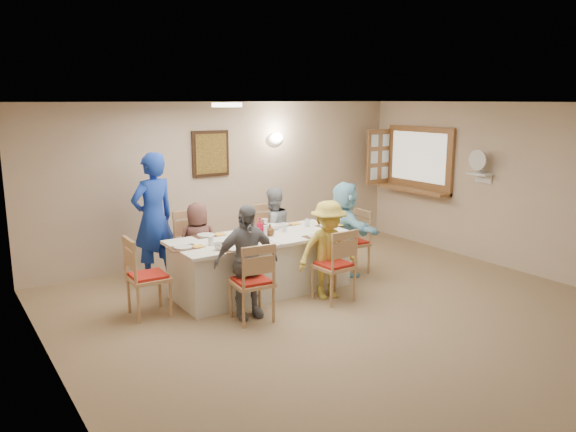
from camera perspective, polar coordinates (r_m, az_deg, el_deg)
ground at (r=6.64m, az=8.23°, el=-10.81°), size 7.00×7.00×0.00m
room_walls at (r=6.22m, az=8.64°, el=2.20°), size 7.00×7.00×7.00m
wall_picture at (r=8.92m, az=-7.86°, el=6.29°), size 0.62×0.05×0.72m
wall_sconce at (r=9.46m, az=-1.19°, el=7.92°), size 0.26×0.09×0.18m
ceiling_light at (r=6.81m, az=-6.22°, el=11.16°), size 0.36×0.36×0.05m
serving_hatch at (r=10.15m, az=13.21°, el=5.61°), size 0.06×1.50×1.15m
hatch_sill at (r=10.13m, az=12.60°, el=2.62°), size 0.30×1.50×0.05m
shutter_door at (r=10.51m, az=9.22°, el=5.96°), size 0.55×0.04×1.00m
fan_shelf at (r=9.22m, az=18.89°, el=4.07°), size 0.22×0.36×0.03m
desk_fan at (r=9.18m, az=18.84°, el=4.98°), size 0.30×0.30×0.28m
dining_table at (r=7.52m, az=-2.73°, el=-4.88°), size 2.40×1.02×0.76m
chair_back_left at (r=7.92m, az=-9.44°, el=-3.22°), size 0.49×0.49×1.02m
chair_back_right at (r=8.45m, az=-1.98°, el=-2.22°), size 0.54×0.54×0.98m
chair_front_left at (r=6.55m, az=-3.72°, el=-6.58°), size 0.50×0.50×0.95m
chair_front_right at (r=7.18m, az=4.67°, el=-4.91°), size 0.47×0.47×0.96m
chair_left_end at (r=6.88m, az=-14.00°, el=-5.91°), size 0.48×0.48×0.98m
chair_right_end at (r=8.36m, az=6.46°, el=-2.61°), size 0.47×0.47×0.94m
diner_back_left at (r=7.79m, az=-9.11°, el=-2.88°), size 0.70×0.58×1.17m
diner_back_right at (r=8.32m, az=-1.56°, el=-1.43°), size 0.64×0.51×1.27m
diner_front_left at (r=6.59m, az=-4.26°, el=-4.61°), size 0.87×0.50×1.36m
diner_front_right at (r=7.23m, az=4.11°, el=-3.45°), size 1.02×0.81×1.28m
diner_right_end at (r=8.23m, az=5.80°, el=-1.26°), size 1.41×0.82×1.38m
caregiver at (r=7.98m, az=-13.52°, el=-0.25°), size 0.89×0.77×1.84m
placemat_fl at (r=6.79m, az=-5.33°, el=-3.42°), size 0.32×0.24×0.01m
plate_fl at (r=6.78m, az=-5.33°, el=-3.33°), size 0.24×0.24×0.01m
napkin_fl at (r=6.82m, az=-3.80°, el=-3.24°), size 0.13×0.13×0.01m
placemat_fr at (r=7.40m, az=2.91°, el=-2.09°), size 0.33×0.24×0.01m
plate_fr at (r=7.40m, az=2.91°, el=-2.02°), size 0.23×0.23×0.01m
napkin_fr at (r=7.47m, az=4.25°, el=-1.93°), size 0.13×0.13×0.01m
placemat_bl at (r=7.52m, az=-8.34°, el=-1.99°), size 0.33×0.24×0.01m
plate_bl at (r=7.51m, az=-8.34°, el=-1.92°), size 0.24×0.24×0.01m
napkin_bl at (r=7.55m, az=-6.94°, el=-1.84°), size 0.14×0.14×0.01m
placemat_br at (r=8.08m, az=-0.60°, el=-0.90°), size 0.33×0.24×0.01m
plate_br at (r=8.08m, az=-0.60°, el=-0.83°), size 0.22×0.22×0.01m
napkin_br at (r=8.13m, az=0.66°, el=-0.77°), size 0.14×0.14×0.01m
placemat_le at (r=6.95m, az=-10.61°, el=-3.20°), size 0.36×0.27×0.01m
plate_le at (r=6.95m, az=-10.61°, el=-3.12°), size 0.22×0.22×0.01m
napkin_le at (r=6.97m, az=-9.09°, el=-3.04°), size 0.13×0.13×0.01m
placemat_re at (r=8.03m, az=4.14°, el=-1.00°), size 0.32×0.24×0.01m
plate_re at (r=8.03m, az=4.15°, el=-0.94°), size 0.25×0.25×0.02m
napkin_re at (r=8.10m, az=5.37°, el=-0.87°), size 0.15×0.15×0.01m
teacup_a at (r=6.80m, az=-7.05°, el=-3.06°), size 0.20×0.20×0.09m
teacup_b at (r=8.06m, az=-2.38°, el=-0.62°), size 0.12×0.12×0.09m
bowl_a at (r=7.09m, az=-3.74°, el=-2.55°), size 0.27×0.27×0.05m
bowl_b at (r=7.81m, az=-1.60°, el=-1.11°), size 0.29×0.29×0.07m
condiment_ketchup at (r=7.38m, az=-2.89°, el=-1.15°), size 0.14×0.14×0.25m
condiment_brown at (r=7.51m, az=-2.55°, el=-1.11°), size 0.11×0.12×0.20m
condiment_malt at (r=7.44m, az=-1.85°, el=-1.42°), size 0.13×0.13×0.15m
drinking_glass at (r=7.38m, az=-3.96°, el=-1.72°), size 0.06×0.06×0.10m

